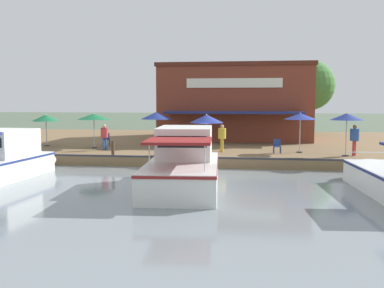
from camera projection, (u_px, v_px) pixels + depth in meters
ground_plane at (184, 169)px, 23.58m from camera, size 220.00×220.00×0.00m
quay_deck at (205, 144)px, 34.39m from camera, size 22.00×56.00×0.60m
quay_edge_fender at (185, 157)px, 23.61m from camera, size 0.20×50.40×0.10m
waterfront_restaurant at (236, 102)px, 36.18m from camera, size 10.05×12.18×6.09m
patio_umbrella_far_corner at (156, 116)px, 29.38m from camera, size 2.12×2.12×2.43m
patio_umbrella_by_entrance at (347, 117)px, 24.23m from camera, size 1.86×1.86×2.49m
patio_umbrella_near_quay_edge at (46, 118)px, 29.86m from camera, size 1.91×1.91×2.24m
patio_umbrella_back_row at (300, 117)px, 25.93m from camera, size 1.94×1.94×2.44m
patio_umbrella_mid_patio_left at (207, 119)px, 25.32m from camera, size 2.00×2.00×2.39m
patio_umbrella_mid_patio_right at (94, 117)px, 28.42m from camera, size 2.20×2.20×2.35m
cafe_chair_beside_entrance at (277, 145)px, 25.80m from camera, size 0.46×0.46×0.85m
cafe_chair_under_first_umbrella at (107, 138)px, 30.52m from camera, size 0.57×0.57×0.85m
cafe_chair_mid_patio at (26, 144)px, 26.69m from camera, size 0.53×0.53×0.85m
cafe_chair_back_row_seat at (35, 142)px, 27.97m from camera, size 0.54×0.54×0.85m
person_mid_patio at (355, 136)px, 24.51m from camera, size 0.51×0.51×1.80m
person_near_entrance at (222, 135)px, 26.47m from camera, size 0.48×0.48×1.69m
person_at_quay_edge at (104, 134)px, 27.41m from camera, size 0.47×0.47×1.66m
motorboat_far_downstream at (184, 164)px, 18.73m from camera, size 8.14×3.38×2.53m
mooring_post at (113, 148)px, 24.38m from camera, size 0.22×0.22×0.89m
tree_behind_restaurant at (308, 87)px, 41.21m from camera, size 5.07×4.83×7.07m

